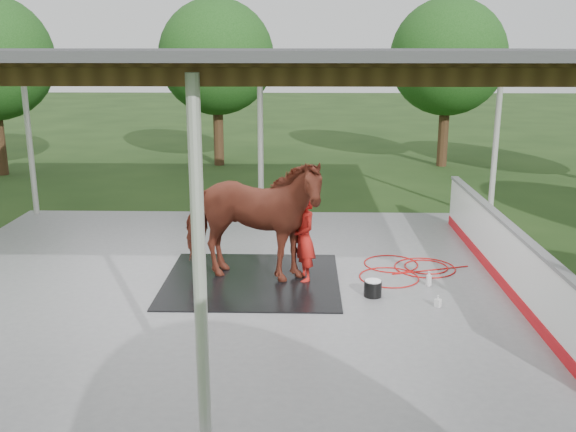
{
  "coord_description": "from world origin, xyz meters",
  "views": [
    {
      "loc": [
        1.06,
        -10.85,
        4.13
      ],
      "look_at": [
        0.79,
        -0.24,
        1.33
      ],
      "focal_mm": 40.0,
      "sensor_mm": 36.0,
      "label": 1
    }
  ],
  "objects_px": {
    "horse": "(251,220)",
    "wash_bucket": "(373,288)",
    "dasher_board": "(504,254)",
    "handler": "(304,238)"
  },
  "relations": [
    {
      "from": "dasher_board",
      "to": "wash_bucket",
      "type": "distance_m",
      "value": 2.49
    },
    {
      "from": "dasher_board",
      "to": "wash_bucket",
      "type": "relative_size",
      "value": 26.54
    },
    {
      "from": "dasher_board",
      "to": "horse",
      "type": "distance_m",
      "value": 4.5
    },
    {
      "from": "dasher_board",
      "to": "wash_bucket",
      "type": "xyz_separation_m",
      "value": [
        -2.36,
        -0.68,
        -0.4
      ]
    },
    {
      "from": "wash_bucket",
      "to": "dasher_board",
      "type": "bearing_deg",
      "value": 16.0
    },
    {
      "from": "dasher_board",
      "to": "handler",
      "type": "height_order",
      "value": "handler"
    },
    {
      "from": "horse",
      "to": "wash_bucket",
      "type": "distance_m",
      "value": 2.42
    },
    {
      "from": "handler",
      "to": "horse",
      "type": "bearing_deg",
      "value": -105.66
    },
    {
      "from": "horse",
      "to": "handler",
      "type": "distance_m",
      "value": 1.0
    },
    {
      "from": "dasher_board",
      "to": "wash_bucket",
      "type": "bearing_deg",
      "value": -164.0
    }
  ]
}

